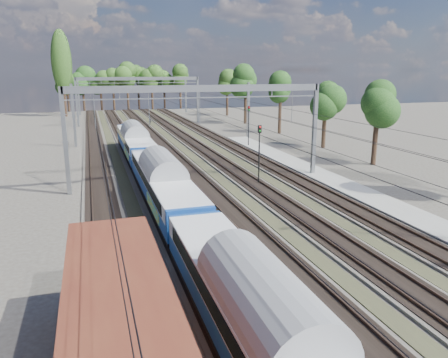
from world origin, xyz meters
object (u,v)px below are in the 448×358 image
object	(u,v)px
emu_train	(163,178)
worker	(150,120)
signal_far	(249,121)
signal_near	(259,148)

from	to	relation	value
emu_train	worker	distance (m)	54.19
worker	signal_far	xyz separation A→B (m)	(9.38, -29.70, 2.66)
worker	signal_near	world-z (taller)	signal_near
signal_near	emu_train	bearing A→B (deg)	-135.09
emu_train	signal_far	bearing A→B (deg)	57.08
emu_train	signal_far	world-z (taller)	signal_far
emu_train	worker	world-z (taller)	emu_train
emu_train	signal_far	distance (m)	28.74
signal_near	worker	bearing A→B (deg)	111.72
signal_near	signal_far	size ratio (longest dim) A/B	0.98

